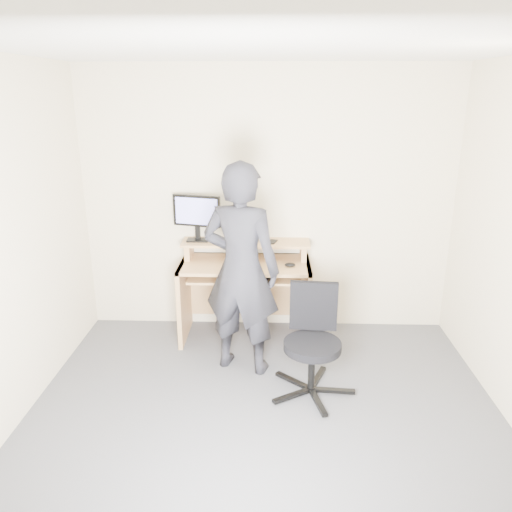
# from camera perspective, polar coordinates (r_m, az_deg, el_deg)

# --- Properties ---
(ground) EXTENTS (3.50, 3.50, 0.00)m
(ground) POSITION_cam_1_polar(r_m,az_deg,el_deg) (3.66, 0.87, -19.68)
(ground) COLOR #535458
(ground) RESTS_ON ground
(back_wall) EXTENTS (3.50, 0.02, 2.50)m
(back_wall) POSITION_cam_1_polar(r_m,az_deg,el_deg) (4.74, 1.32, 6.11)
(back_wall) COLOR beige
(back_wall) RESTS_ON ground
(ceiling) EXTENTS (3.50, 3.50, 0.02)m
(ceiling) POSITION_cam_1_polar(r_m,az_deg,el_deg) (2.89, 1.13, 23.16)
(ceiling) COLOR white
(ceiling) RESTS_ON back_wall
(desk) EXTENTS (1.20, 0.60, 0.91)m
(desk) POSITION_cam_1_polar(r_m,az_deg,el_deg) (4.74, -1.19, -2.78)
(desk) COLOR tan
(desk) RESTS_ON ground
(monitor) EXTENTS (0.45, 0.14, 0.44)m
(monitor) POSITION_cam_1_polar(r_m,az_deg,el_deg) (4.67, -6.79, 4.81)
(monitor) COLOR black
(monitor) RESTS_ON desk
(external_drive) EXTENTS (0.10, 0.14, 0.20)m
(external_drive) POSITION_cam_1_polar(r_m,az_deg,el_deg) (4.68, -2.65, 2.90)
(external_drive) COLOR black
(external_drive) RESTS_ON desk
(travel_mug) EXTENTS (0.09, 0.09, 0.19)m
(travel_mug) POSITION_cam_1_polar(r_m,az_deg,el_deg) (4.65, -0.22, 2.76)
(travel_mug) COLOR #B2B3B7
(travel_mug) RESTS_ON desk
(smartphone) EXTENTS (0.10, 0.14, 0.01)m
(smartphone) POSITION_cam_1_polar(r_m,az_deg,el_deg) (4.66, 1.88, 1.64)
(smartphone) COLOR black
(smartphone) RESTS_ON desk
(charger) EXTENTS (0.05, 0.05, 0.03)m
(charger) POSITION_cam_1_polar(r_m,az_deg,el_deg) (4.62, -3.15, 1.63)
(charger) COLOR black
(charger) RESTS_ON desk
(headphones) EXTENTS (0.17, 0.17, 0.06)m
(headphones) POSITION_cam_1_polar(r_m,az_deg,el_deg) (4.74, -2.28, 1.97)
(headphones) COLOR silver
(headphones) RESTS_ON desk
(keyboard) EXTENTS (0.49, 0.34, 0.03)m
(keyboard) POSITION_cam_1_polar(r_m,az_deg,el_deg) (4.54, -1.00, -2.16)
(keyboard) COLOR black
(keyboard) RESTS_ON desk
(mouse) EXTENTS (0.11, 0.07, 0.04)m
(mouse) POSITION_cam_1_polar(r_m,az_deg,el_deg) (4.49, 3.92, -1.02)
(mouse) COLOR black
(mouse) RESTS_ON desk
(office_chair) EXTENTS (0.65, 0.67, 0.84)m
(office_chair) POSITION_cam_1_polar(r_m,az_deg,el_deg) (3.91, 6.49, -9.16)
(office_chair) COLOR black
(office_chair) RESTS_ON ground
(person) EXTENTS (0.74, 0.59, 1.76)m
(person) POSITION_cam_1_polar(r_m,az_deg,el_deg) (4.03, -1.72, -1.61)
(person) COLOR black
(person) RESTS_ON ground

